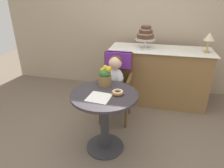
# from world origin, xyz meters

# --- Properties ---
(ground_plane) EXTENTS (8.00, 8.00, 0.00)m
(ground_plane) POSITION_xyz_m (0.00, 0.00, 0.00)
(ground_plane) COLOR #6B5B4C
(back_wall) EXTENTS (4.80, 0.10, 2.70)m
(back_wall) POSITION_xyz_m (0.00, 1.85, 1.35)
(back_wall) COLOR tan
(back_wall) RESTS_ON ground
(cafe_table) EXTENTS (0.72, 0.72, 0.72)m
(cafe_table) POSITION_xyz_m (0.00, 0.00, 0.51)
(cafe_table) COLOR #332D33
(cafe_table) RESTS_ON ground
(wicker_chair) EXTENTS (0.42, 0.45, 0.95)m
(wicker_chair) POSITION_xyz_m (-0.01, 0.71, 0.64)
(wicker_chair) COLOR brown
(wicker_chair) RESTS_ON ground
(seated_child) EXTENTS (0.27, 0.32, 0.73)m
(seated_child) POSITION_xyz_m (-0.01, 0.56, 0.68)
(seated_child) COLOR silver
(seated_child) RESTS_ON ground
(paper_napkin) EXTENTS (0.25, 0.25, 0.00)m
(paper_napkin) POSITION_xyz_m (-0.03, -0.10, 0.72)
(paper_napkin) COLOR white
(paper_napkin) RESTS_ON cafe_table
(donut_front) EXTENTS (0.13, 0.13, 0.04)m
(donut_front) POSITION_xyz_m (0.14, 0.02, 0.74)
(donut_front) COLOR #936033
(donut_front) RESTS_ON cafe_table
(flower_vase) EXTENTS (0.16, 0.15, 0.24)m
(flower_vase) POSITION_xyz_m (-0.05, 0.21, 0.83)
(flower_vase) COLOR brown
(flower_vase) RESTS_ON cafe_table
(display_counter) EXTENTS (1.56, 0.62, 0.90)m
(display_counter) POSITION_xyz_m (0.55, 1.30, 0.45)
(display_counter) COLOR olive
(display_counter) RESTS_ON ground
(tiered_cake_stand) EXTENTS (0.30, 0.30, 0.34)m
(tiered_cake_stand) POSITION_xyz_m (0.31, 1.30, 1.10)
(tiered_cake_stand) COLOR silver
(tiered_cake_stand) RESTS_ON display_counter
(table_lamp) EXTENTS (0.15, 0.15, 0.28)m
(table_lamp) POSITION_xyz_m (1.20, 1.26, 1.12)
(table_lamp) COLOR #B28C47
(table_lamp) RESTS_ON display_counter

